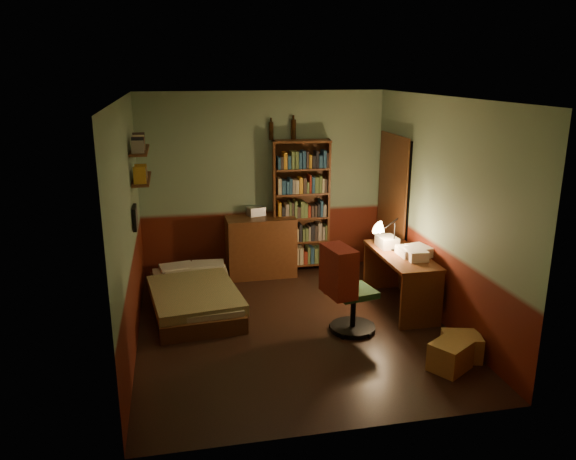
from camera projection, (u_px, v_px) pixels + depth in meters
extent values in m
cube|color=black|center=(292.00, 327.00, 6.54)|extent=(3.50, 4.00, 0.02)
cube|color=silver|center=(293.00, 97.00, 5.81)|extent=(3.50, 4.00, 0.02)
cube|color=gray|center=(263.00, 183.00, 8.07)|extent=(3.50, 0.02, 2.60)
cube|color=gray|center=(127.00, 228.00, 5.83)|extent=(0.02, 4.00, 2.60)
cube|color=gray|center=(440.00, 211.00, 6.52)|extent=(0.02, 4.00, 2.60)
cube|color=gray|center=(348.00, 285.00, 4.28)|extent=(3.50, 0.02, 2.60)
cube|color=black|center=(394.00, 209.00, 7.82)|extent=(0.06, 0.90, 2.00)
cube|color=#452512|center=(391.00, 210.00, 7.81)|extent=(0.02, 0.98, 2.08)
cube|color=olive|center=(194.00, 288.00, 6.98)|extent=(1.10, 1.86, 0.53)
cube|color=#562C16|center=(261.00, 246.00, 8.06)|extent=(0.98, 0.50, 0.86)
cube|color=#B2B2B7|center=(256.00, 211.00, 8.03)|extent=(0.27, 0.24, 0.13)
cube|color=#562C16|center=(301.00, 207.00, 8.11)|extent=(0.85, 0.35, 1.93)
cylinder|color=black|center=(271.00, 131.00, 7.83)|extent=(0.08, 0.08, 0.25)
cylinder|color=black|center=(293.00, 129.00, 7.89)|extent=(0.08, 0.08, 0.28)
cube|color=#562C16|center=(400.00, 280.00, 7.00)|extent=(0.54, 1.31, 0.70)
cube|color=silver|center=(419.00, 251.00, 6.82)|extent=(0.28, 0.34, 0.12)
cone|color=black|center=(395.00, 224.00, 6.97)|extent=(0.25, 0.25, 0.67)
cube|color=#234C28|center=(354.00, 287.00, 6.30)|extent=(0.61, 0.56, 1.06)
cube|color=maroon|center=(373.00, 216.00, 6.14)|extent=(0.31, 0.50, 0.55)
cube|color=#562C16|center=(142.00, 179.00, 6.81)|extent=(0.20, 0.90, 0.03)
cube|color=#562C16|center=(140.00, 150.00, 6.71)|extent=(0.20, 0.90, 0.03)
cube|color=black|center=(135.00, 218.00, 6.42)|extent=(0.04, 0.32, 0.26)
cube|color=#A88242|center=(450.00, 356.00, 5.57)|extent=(0.49, 0.47, 0.29)
cube|color=#A88242|center=(462.00, 346.00, 5.79)|extent=(0.44, 0.40, 0.26)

